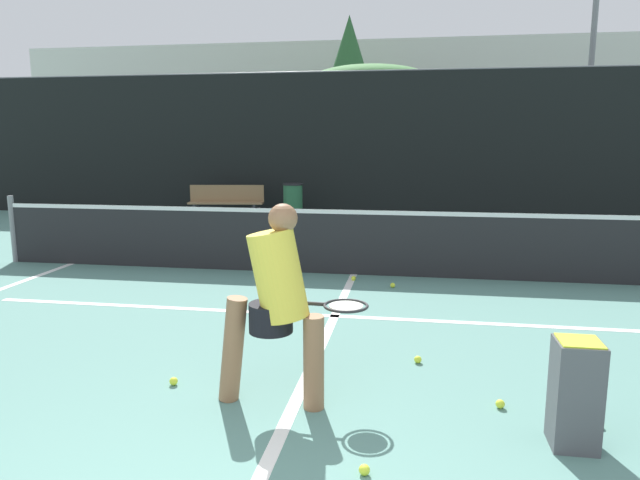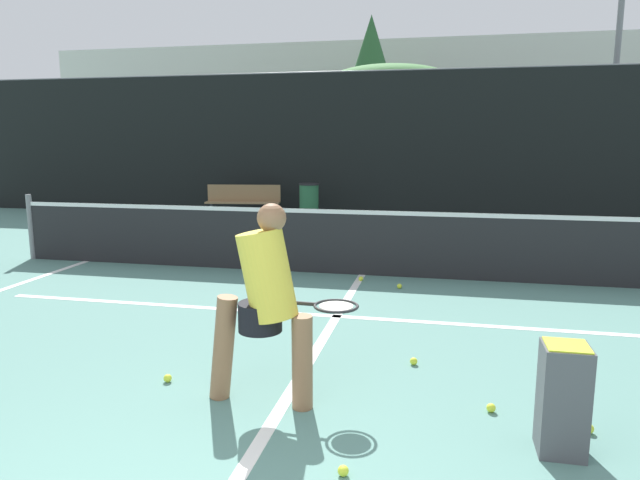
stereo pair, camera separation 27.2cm
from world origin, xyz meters
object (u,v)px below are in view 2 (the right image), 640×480
ball_hopper (563,396)px  courtside_bench (243,201)px  parked_car (244,184)px  trash_bin (309,203)px  player_practicing (266,298)px

ball_hopper → courtside_bench: size_ratio=0.38×
ball_hopper → parked_car: bearing=117.4°
courtside_bench → trash_bin: 1.65m
trash_bin → player_practicing: bearing=-78.6°
courtside_bench → parked_car: 3.31m
ball_hopper → courtside_bench: (-5.55, 9.68, 0.10)m
ball_hopper → trash_bin: bearing=111.9°
courtside_bench → parked_car: (-1.10, 3.12, 0.17)m
ball_hopper → courtside_bench: bearing=119.8°
ball_hopper → player_practicing: bearing=172.4°
trash_bin → parked_car: parked_car is taller
parked_car → ball_hopper: bearing=-62.6°
trash_bin → courtside_bench: bearing=-179.3°
player_practicing → trash_bin: (-1.90, 9.43, -0.34)m
trash_bin → parked_car: bearing=131.6°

